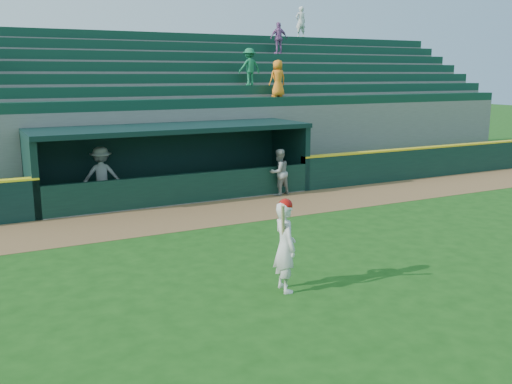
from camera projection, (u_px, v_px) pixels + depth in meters
The scene contains 9 objects.
ground at pixel (288, 260), 13.04m from camera, with size 120.00×120.00×0.00m, color #194812.
warning_track at pixel (206, 214), 17.29m from camera, with size 40.00×3.00×0.01m, color brown.
field_wall_right at pixel (458, 160), 24.14m from camera, with size 15.50×0.30×1.20m, color black.
wall_stripe_right at pixel (459, 145), 24.01m from camera, with size 15.50×0.32×0.06m, color yellow.
dugout_player_front at pixel (279, 172), 19.87m from camera, with size 0.79×0.62×1.63m, color #989994.
dugout_player_inside at pixel (102, 175), 18.58m from camera, with size 1.21×0.69×1.87m, color #A3A39E.
dugout at pixel (171, 157), 19.71m from camera, with size 9.40×2.80×2.46m.
stands at pixel (132, 118), 23.44m from camera, with size 34.50×6.30×7.46m.
batter_at_plate at pixel (285, 245), 11.04m from camera, with size 0.59×0.79×1.87m.
Camera 1 is at (-6.41, -10.70, 4.19)m, focal length 40.00 mm.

